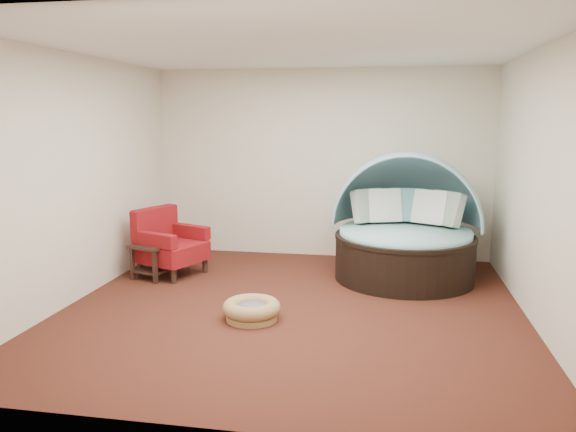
% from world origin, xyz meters
% --- Properties ---
extents(floor, '(5.00, 5.00, 0.00)m').
position_xyz_m(floor, '(0.00, 0.00, 0.00)').
color(floor, '#4D2116').
rests_on(floor, ground).
extents(wall_back, '(5.00, 0.00, 5.00)m').
position_xyz_m(wall_back, '(0.00, 2.50, 1.40)').
color(wall_back, beige).
rests_on(wall_back, floor).
extents(wall_front, '(5.00, 0.00, 5.00)m').
position_xyz_m(wall_front, '(0.00, -2.50, 1.40)').
color(wall_front, beige).
rests_on(wall_front, floor).
extents(wall_left, '(0.00, 5.00, 5.00)m').
position_xyz_m(wall_left, '(-2.50, 0.00, 1.40)').
color(wall_left, beige).
rests_on(wall_left, floor).
extents(wall_right, '(0.00, 5.00, 5.00)m').
position_xyz_m(wall_right, '(2.50, 0.00, 1.40)').
color(wall_right, beige).
rests_on(wall_right, floor).
extents(ceiling, '(5.00, 5.00, 0.00)m').
position_xyz_m(ceiling, '(0.00, 0.00, 2.80)').
color(ceiling, white).
rests_on(ceiling, wall_back).
extents(canopy_daybed, '(2.02, 1.92, 1.65)m').
position_xyz_m(canopy_daybed, '(1.25, 1.51, 0.77)').
color(canopy_daybed, black).
rests_on(canopy_daybed, floor).
extents(pet_basket, '(0.76, 0.76, 0.21)m').
position_xyz_m(pet_basket, '(-0.36, -0.41, 0.11)').
color(pet_basket, brown).
rests_on(pet_basket, floor).
extents(red_armchair, '(0.99, 0.99, 0.89)m').
position_xyz_m(red_armchair, '(-1.87, 1.09, 0.41)').
color(red_armchair, black).
rests_on(red_armchair, floor).
extents(side_table, '(0.60, 0.60, 0.46)m').
position_xyz_m(side_table, '(-2.00, 0.87, 0.30)').
color(side_table, black).
rests_on(side_table, floor).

